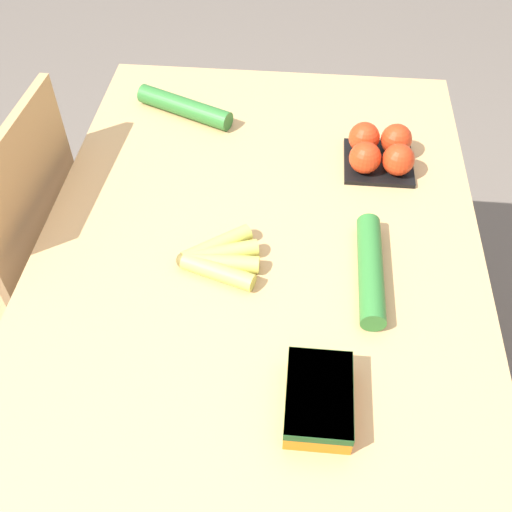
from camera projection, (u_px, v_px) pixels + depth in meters
The scene contains 8 objects.
ground_plane at pixel (256, 441), 1.69m from camera, with size 12.00×12.00×0.00m, color #665B51.
dining_table at pixel (256, 299), 1.21m from camera, with size 1.38×0.87×0.76m.
chair at pixel (17, 276), 1.47m from camera, with size 0.44×0.42×0.94m.
banana_bunch at pixel (218, 258), 1.12m from camera, with size 0.16×0.16×0.03m.
tomato_pack at pixel (381, 151), 1.30m from camera, with size 0.15×0.15×0.08m.
carrot_bag at pixel (319, 398), 0.92m from camera, with size 0.15×0.10×0.05m.
cucumber_near at pixel (371, 269), 1.10m from camera, with size 0.25×0.05×0.05m.
cucumber_far at pixel (184, 107), 1.44m from camera, with size 0.14×0.24×0.05m.
Camera 1 is at (-0.74, -0.07, 1.61)m, focal length 42.00 mm.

